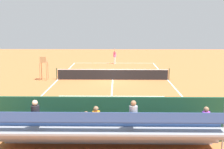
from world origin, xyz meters
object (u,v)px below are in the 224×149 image
object	(u,v)px
courtside_bench	(152,123)
tennis_player	(115,56)
umpire_chair	(44,66)
tennis_racket	(110,63)
tennis_ball_near	(95,65)
bleacher_stand	(108,132)
equipment_bag	(118,132)
tennis_net	(113,74)

from	to	relation	value
courtside_bench	tennis_player	bearing A→B (deg)	-85.44
umpire_chair	courtside_bench	size ratio (longest dim) A/B	1.19
tennis_racket	tennis_ball_near	world-z (taller)	tennis_ball_near
bleacher_stand	tennis_racket	world-z (taller)	bleacher_stand
umpire_chair	tennis_ball_near	size ratio (longest dim) A/B	32.42
bleacher_stand	tennis_ball_near	world-z (taller)	bleacher_stand
bleacher_stand	equipment_bag	size ratio (longest dim) A/B	10.07
bleacher_stand	tennis_player	distance (m)	25.80
tennis_player	tennis_racket	bearing A→B (deg)	-25.16
bleacher_stand	tennis_racket	size ratio (longest dim) A/B	15.98
umpire_chair	equipment_bag	bearing A→B (deg)	116.84
bleacher_stand	tennis_player	world-z (taller)	bleacher_stand
tennis_net	tennis_player	xyz separation A→B (m)	(-0.10, -10.43, 0.51)
courtside_bench	tennis_racket	distance (m)	24.13
tennis_net	bleacher_stand	distance (m)	15.37
tennis_net	tennis_racket	xyz separation A→B (m)	(0.52, -10.72, -0.49)
tennis_player	tennis_racket	size ratio (longest dim) A/B	3.40
umpire_chair	courtside_bench	xyz separation A→B (m)	(-8.19, 13.01, -0.76)
umpire_chair	bleacher_stand	bearing A→B (deg)	112.36
tennis_net	equipment_bag	xyz separation A→B (m)	(-0.45, 13.40, -0.32)
bleacher_stand	umpire_chair	xyz separation A→B (m)	(6.22, -15.11, 0.39)
tennis_racket	tennis_player	bearing A→B (deg)	154.84
equipment_bag	tennis_player	distance (m)	23.84
tennis_racket	bleacher_stand	bearing A→B (deg)	91.18
bleacher_stand	umpire_chair	size ratio (longest dim) A/B	4.23
courtside_bench	equipment_bag	world-z (taller)	courtside_bench
courtside_bench	tennis_racket	bearing A→B (deg)	-84.02
tennis_net	umpire_chair	size ratio (longest dim) A/B	4.81
umpire_chair	courtside_bench	bearing A→B (deg)	122.19
tennis_net	tennis_ball_near	size ratio (longest dim) A/B	156.06
bleacher_stand	tennis_net	bearing A→B (deg)	-89.94
tennis_player	umpire_chair	bearing A→B (deg)	59.46
courtside_bench	tennis_player	distance (m)	23.78
tennis_net	tennis_player	world-z (taller)	tennis_player
umpire_chair	courtside_bench	distance (m)	15.40
tennis_player	tennis_ball_near	bearing A→B (deg)	31.17
courtside_bench	tennis_player	xyz separation A→B (m)	(1.89, -23.70, 0.46)
tennis_racket	tennis_ball_near	xyz separation A→B (m)	(1.72, 1.71, 0.02)
equipment_bag	tennis_ball_near	size ratio (longest dim) A/B	13.64
courtside_bench	equipment_bag	size ratio (longest dim) A/B	2.00
equipment_bag	umpire_chair	bearing A→B (deg)	-63.16
equipment_bag	tennis_racket	bearing A→B (deg)	-87.69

